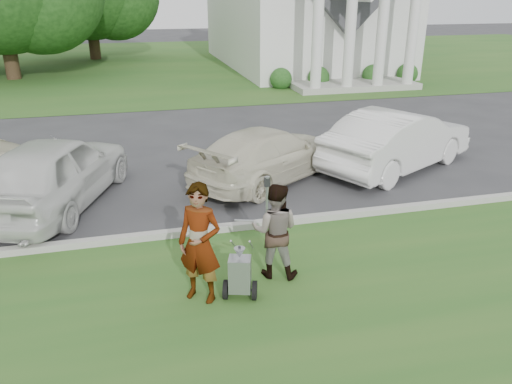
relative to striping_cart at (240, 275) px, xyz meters
name	(u,v)px	position (x,y,z in m)	size (l,w,h in m)	color
ground	(244,242)	(0.49, 1.82, -0.42)	(120.00, 120.00, 0.00)	#333335
grass_strip	(293,339)	(0.49, -1.18, -0.41)	(80.00, 7.00, 0.01)	#26571E
church_lawn	(155,63)	(0.49, 28.82, -0.41)	(80.00, 30.00, 0.01)	#26571E
curb	(238,227)	(0.49, 2.37, -0.34)	(80.00, 0.18, 0.15)	#9E9E93
striping_cart	(240,275)	(0.00, 0.00, 0.00)	(0.72, 1.12, 0.97)	black
person_left	(200,244)	(-0.58, 0.14, 0.54)	(0.70, 0.46, 1.92)	#999999
person_right	(275,232)	(0.72, 0.54, 0.41)	(0.80, 0.62, 1.65)	#999999
parking_meter_near	(267,203)	(0.87, 1.62, 0.46)	(0.10, 0.09, 1.39)	#93969B
car_b	(55,171)	(-3.17, 4.61, 0.40)	(1.93, 4.79, 1.63)	silver
car_c	(268,154)	(1.86, 5.07, 0.26)	(1.88, 4.63, 1.34)	beige
car_d	(398,140)	(5.46, 5.04, 0.39)	(1.71, 4.91, 1.62)	silver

